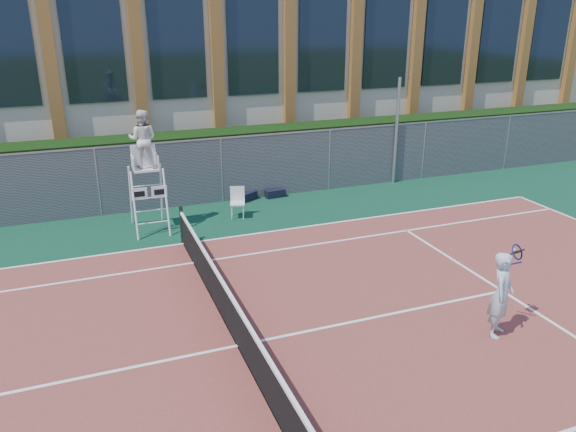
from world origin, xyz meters
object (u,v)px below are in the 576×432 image
object	(u,v)px
plastic_chair	(237,199)
tennis_player	(501,294)
steel_pole	(396,132)
umpire_chair	(143,143)

from	to	relation	value
plastic_chair	tennis_player	world-z (taller)	tennis_player
plastic_chair	tennis_player	size ratio (longest dim) A/B	0.54
steel_pole	tennis_player	world-z (taller)	steel_pole
plastic_chair	tennis_player	xyz separation A→B (m)	(2.94, -8.59, 0.34)
umpire_chair	steel_pole	bearing A→B (deg)	10.01
umpire_chair	plastic_chair	size ratio (longest dim) A/B	3.73
umpire_chair	tennis_player	distance (m)	10.37
steel_pole	umpire_chair	world-z (taller)	steel_pole
steel_pole	plastic_chair	world-z (taller)	steel_pole
umpire_chair	plastic_chair	distance (m)	3.44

